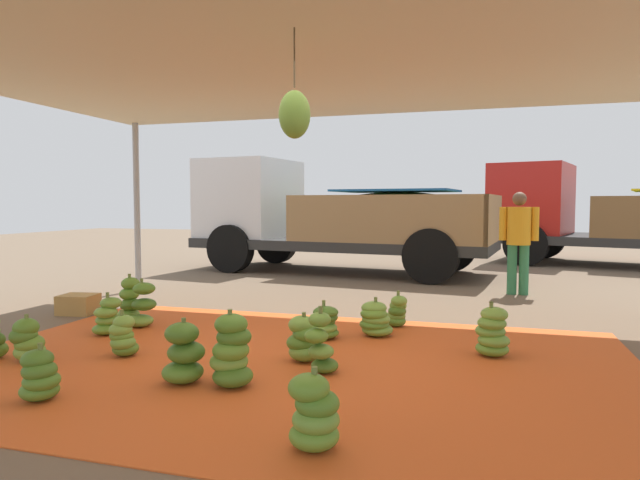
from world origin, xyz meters
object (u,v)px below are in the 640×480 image
worker_1 (519,235)px  banana_bunch_9 (184,355)px  banana_bunch_7 (397,312)px  banana_bunch_12 (492,333)px  banana_bunch_3 (28,341)px  banana_bunch_11 (130,301)px  banana_bunch_1 (321,345)px  banana_bunch_14 (375,320)px  banana_bunch_2 (123,337)px  crate_0 (78,304)px  banana_bunch_6 (231,352)px  banana_bunch_8 (314,414)px  cargo_truck_main (329,216)px  banana_bunch_10 (323,323)px  banana_bunch_0 (304,340)px  banana_bunch_13 (107,317)px  cargo_truck_far (618,214)px  banana_bunch_4 (142,307)px  banana_bunch_5 (40,377)px

worker_1 → banana_bunch_9: bearing=-117.6°
banana_bunch_7 → banana_bunch_12: bearing=-43.4°
banana_bunch_3 → banana_bunch_11: banana_bunch_11 is taller
banana_bunch_1 → banana_bunch_14: size_ratio=1.29×
banana_bunch_2 → crate_0: bearing=139.1°
banana_bunch_6 → crate_0: bearing=146.9°
banana_bunch_8 → crate_0: bearing=144.2°
banana_bunch_2 → banana_bunch_11: bearing=123.3°
banana_bunch_1 → cargo_truck_main: bearing=104.9°
banana_bunch_10 → banana_bunch_12: banana_bunch_12 is taller
banana_bunch_6 → banana_bunch_14: 2.08m
banana_bunch_0 → banana_bunch_13: size_ratio=0.96×
banana_bunch_14 → cargo_truck_far: cargo_truck_far is taller
cargo_truck_main → cargo_truck_far: size_ratio=0.99×
banana_bunch_6 → banana_bunch_13: 2.35m
cargo_truck_far → banana_bunch_7: bearing=-116.6°
cargo_truck_far → banana_bunch_4: bearing=-128.0°
banana_bunch_13 → crate_0: banana_bunch_13 is taller
banana_bunch_3 → banana_bunch_8: banana_bunch_8 is taller
banana_bunch_0 → cargo_truck_far: bearing=64.4°
cargo_truck_far → banana_bunch_10: bearing=-118.1°
banana_bunch_6 → banana_bunch_11: banana_bunch_6 is taller
banana_bunch_10 → banana_bunch_8: bearing=-75.1°
banana_bunch_10 → banana_bunch_4: bearing=-178.9°
banana_bunch_0 → banana_bunch_13: bearing=171.5°
banana_bunch_5 → cargo_truck_main: 8.17m
cargo_truck_main → worker_1: bearing=-29.6°
banana_bunch_1 → banana_bunch_8: 1.45m
banana_bunch_8 → banana_bunch_12: 2.58m
crate_0 → banana_bunch_13: bearing=-38.5°
banana_bunch_2 → banana_bunch_7: banana_bunch_2 is taller
banana_bunch_2 → banana_bunch_8: 2.67m
banana_bunch_3 → cargo_truck_far: (6.92, 10.16, 1.00)m
banana_bunch_11 → banana_bunch_14: bearing=1.6°
banana_bunch_7 → banana_bunch_13: (-2.97, -1.28, 0.02)m
banana_bunch_13 → worker_1: worker_1 is taller
banana_bunch_14 → worker_1: worker_1 is taller
banana_bunch_8 → banana_bunch_11: size_ratio=0.85×
banana_bunch_1 → crate_0: size_ratio=1.29×
banana_bunch_1 → banana_bunch_12: 1.69m
worker_1 → banana_bunch_6: bearing=-114.4°
banana_bunch_9 → cargo_truck_far: size_ratio=0.08×
banana_bunch_7 → banana_bunch_10: bearing=-130.2°
banana_bunch_11 → cargo_truck_main: 5.73m
banana_bunch_5 → banana_bunch_7: size_ratio=0.99×
banana_bunch_7 → cargo_truck_far: bearing=63.4°
banana_bunch_2 → banana_bunch_5: (0.15, -1.17, -0.01)m
cargo_truck_main → banana_bunch_6: bearing=-80.3°
worker_1 → banana_bunch_3: bearing=-130.6°
banana_bunch_2 → banana_bunch_5: 1.18m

